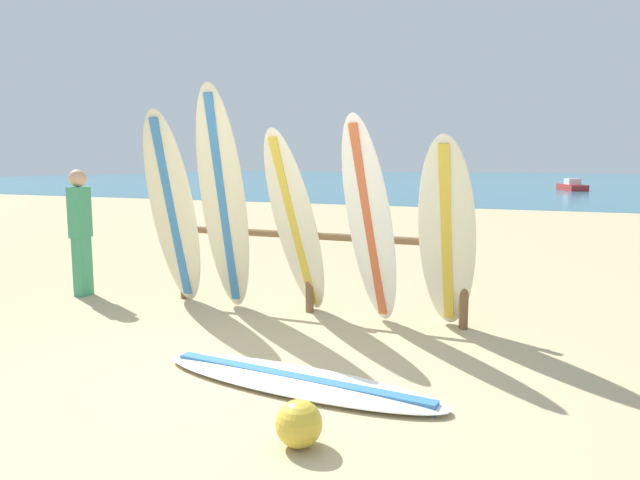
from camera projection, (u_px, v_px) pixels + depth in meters
The scene contains 12 objects.
ground_plane at pixel (202, 386), 4.28m from camera, with size 120.00×120.00×0.00m, color tan.
ocean_water at pixel (537, 179), 57.21m from camera, with size 120.00×80.00×0.01m, color teal.
surfboard_rack at pixel (309, 252), 6.32m from camera, with size 3.49×0.09×1.02m.
surfboard_leaning_far_left at pixel (173, 210), 6.52m from camera, with size 0.63×0.78×2.25m.
surfboard_leaning_left at pixel (224, 203), 6.16m from camera, with size 0.65×0.90×2.47m.
surfboard_leaning_center_left at pixel (296, 225), 6.03m from camera, with size 0.60×0.99×2.02m.
surfboard_leaning_center at pixel (370, 225), 5.59m from camera, with size 0.57×0.93×2.12m.
surfboard_leaning_center_right at pixel (447, 237), 5.45m from camera, with size 0.58×0.88×1.93m.
surfboard_lying_on_sand at pixel (296, 380), 4.30m from camera, with size 2.40×0.77×0.08m.
beachgoer_standing at pixel (80, 227), 7.10m from camera, with size 0.21×0.27×1.58m.
small_boat_offshore at pixel (572, 186), 34.79m from camera, with size 1.82×3.18×0.71m.
beach_ball at pixel (299, 424), 3.36m from camera, with size 0.28×0.28×0.28m, color gold.
Camera 1 is at (2.41, -3.42, 1.66)m, focal length 32.10 mm.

